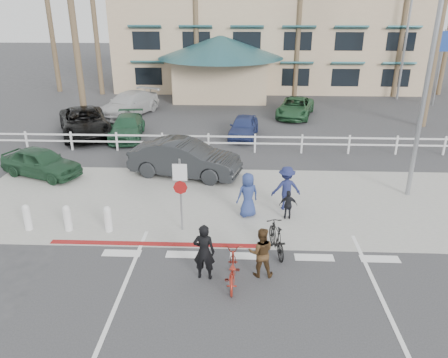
{
  "coord_description": "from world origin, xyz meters",
  "views": [
    {
      "loc": [
        -0.3,
        -11.0,
        7.4
      ],
      "look_at": [
        -0.9,
        3.23,
        1.5
      ],
      "focal_mm": 35.0,
      "sensor_mm": 36.0,
      "label": 1
    }
  ],
  "objects_px": {
    "sign_post": "(181,192)",
    "car_white_sedan": "(185,158)",
    "bike_black": "(276,238)",
    "car_red_compact": "(41,162)",
    "bike_red": "(232,269)"
  },
  "relations": [
    {
      "from": "sign_post",
      "to": "bike_red",
      "type": "distance_m",
      "value": 3.6
    },
    {
      "from": "sign_post",
      "to": "car_white_sedan",
      "type": "bearing_deg",
      "value": 95.77
    },
    {
      "from": "car_white_sedan",
      "to": "car_red_compact",
      "type": "height_order",
      "value": "car_white_sedan"
    },
    {
      "from": "bike_black",
      "to": "car_red_compact",
      "type": "bearing_deg",
      "value": -41.99
    },
    {
      "from": "sign_post",
      "to": "car_red_compact",
      "type": "distance_m",
      "value": 8.43
    },
    {
      "from": "bike_black",
      "to": "car_white_sedan",
      "type": "distance_m",
      "value": 7.31
    },
    {
      "from": "bike_red",
      "to": "car_red_compact",
      "type": "distance_m",
      "value": 11.63
    },
    {
      "from": "car_white_sedan",
      "to": "bike_black",
      "type": "bearing_deg",
      "value": -136.35
    },
    {
      "from": "bike_red",
      "to": "car_white_sedan",
      "type": "bearing_deg",
      "value": -73.79
    },
    {
      "from": "bike_black",
      "to": "car_red_compact",
      "type": "xyz_separation_m",
      "value": [
        -10.07,
        6.04,
        0.14
      ]
    },
    {
      "from": "bike_black",
      "to": "car_white_sedan",
      "type": "height_order",
      "value": "car_white_sedan"
    },
    {
      "from": "sign_post",
      "to": "car_white_sedan",
      "type": "xyz_separation_m",
      "value": [
        -0.51,
        5.01,
        -0.64
      ]
    },
    {
      "from": "sign_post",
      "to": "bike_black",
      "type": "bearing_deg",
      "value": -22.92
    },
    {
      "from": "sign_post",
      "to": "car_white_sedan",
      "type": "distance_m",
      "value": 5.07
    },
    {
      "from": "bike_red",
      "to": "car_red_compact",
      "type": "xyz_separation_m",
      "value": [
        -8.73,
        7.68,
        0.19
      ]
    }
  ]
}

